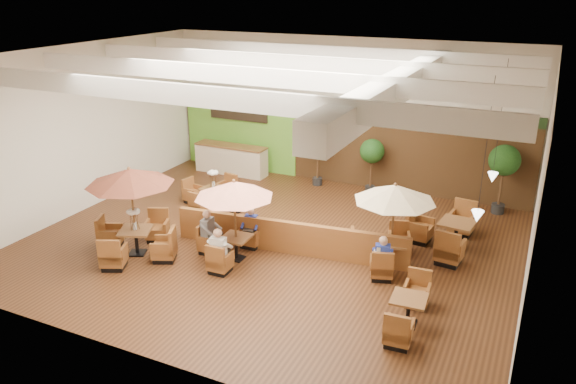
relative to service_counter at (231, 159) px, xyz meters
The scene contains 17 objects.
room 6.78m from the service_counter, 39.88° to the right, with size 14.04×14.00×5.52m.
service_counter is the anchor object (origin of this frame).
booth_divider 7.49m from the service_counter, 46.76° to the right, with size 6.91×0.18×0.96m, color brown.
table_0 7.58m from the service_counter, 80.60° to the right, with size 2.75×2.75×2.62m.
table_1 7.63m from the service_counter, 58.78° to the right, with size 2.25×2.31×2.38m.
table_2 9.41m from the service_counter, 31.94° to the right, with size 2.34×2.47×2.40m.
table_3 3.61m from the service_counter, 68.98° to the right, with size 2.38×2.38×1.46m.
table_4 11.86m from the service_counter, 39.74° to the right, with size 0.83×2.35×0.87m.
table_5 9.64m from the service_counter, 19.00° to the right, with size 1.96×2.87×1.06m.
topiary_0 3.82m from the service_counter, ahead, with size 0.90×0.90×2.10m.
topiary_1 5.87m from the service_counter, ahead, with size 0.88×0.88×2.05m.
topiary_2 10.34m from the service_counter, ahead, with size 1.02×1.02×2.38m.
diner_0 8.32m from the service_counter, 61.56° to the right, with size 0.43×0.36×0.84m.
diner_1 6.85m from the service_counter, 54.65° to the right, with size 0.39×0.33×0.74m.
diner_2 7.16m from the service_counter, 64.35° to the right, with size 0.35×0.43×0.86m.
diner_3 9.87m from the service_counter, 36.08° to the right, with size 0.43×0.38×0.79m.
diner_4 9.87m from the service_counter, 36.08° to the right, with size 0.41×0.39×0.74m.
Camera 1 is at (6.90, -13.54, 7.36)m, focal length 35.00 mm.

